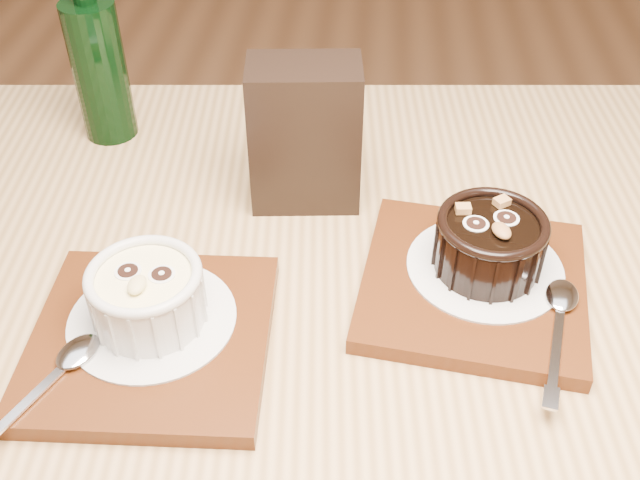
{
  "coord_description": "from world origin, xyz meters",
  "views": [
    {
      "loc": [
        0.17,
        -0.56,
        1.19
      ],
      "look_at": [
        0.14,
        -0.12,
        0.81
      ],
      "focal_mm": 42.0,
      "sensor_mm": 36.0,
      "label": 1
    }
  ],
  "objects_px": {
    "table": "(349,409)",
    "tray_right": "(473,284)",
    "tray_left": "(151,339)",
    "ramekin_white": "(147,293)",
    "green_bottle": "(99,66)",
    "condiment_stand": "(305,135)",
    "ramekin_dark": "(490,241)"
  },
  "relations": [
    {
      "from": "condiment_stand",
      "to": "ramekin_dark",
      "type": "bearing_deg",
      "value": -33.67
    },
    {
      "from": "ramekin_dark",
      "to": "tray_left",
      "type": "bearing_deg",
      "value": 179.48
    },
    {
      "from": "tray_left",
      "to": "green_bottle",
      "type": "xyz_separation_m",
      "value": [
        -0.12,
        0.3,
        0.07
      ]
    },
    {
      "from": "table",
      "to": "ramekin_white",
      "type": "relative_size",
      "value": 14.42
    },
    {
      "from": "table",
      "to": "green_bottle",
      "type": "relative_size",
      "value": 6.14
    },
    {
      "from": "green_bottle",
      "to": "ramekin_white",
      "type": "bearing_deg",
      "value": -67.8
    },
    {
      "from": "condiment_stand",
      "to": "ramekin_white",
      "type": "bearing_deg",
      "value": -119.11
    },
    {
      "from": "table",
      "to": "tray_left",
      "type": "distance_m",
      "value": 0.18
    },
    {
      "from": "ramekin_white",
      "to": "tray_right",
      "type": "height_order",
      "value": "ramekin_white"
    },
    {
      "from": "condiment_stand",
      "to": "tray_left",
      "type": "bearing_deg",
      "value": -117.19
    },
    {
      "from": "ramekin_white",
      "to": "ramekin_dark",
      "type": "height_order",
      "value": "ramekin_dark"
    },
    {
      "from": "table",
      "to": "tray_left",
      "type": "xyz_separation_m",
      "value": [
        -0.15,
        -0.02,
        0.1
      ]
    },
    {
      "from": "ramekin_dark",
      "to": "ramekin_white",
      "type": "bearing_deg",
      "value": 176.78
    },
    {
      "from": "tray_left",
      "to": "tray_right",
      "type": "distance_m",
      "value": 0.26
    },
    {
      "from": "tray_right",
      "to": "ramekin_white",
      "type": "bearing_deg",
      "value": -165.41
    },
    {
      "from": "tray_left",
      "to": "ramekin_white",
      "type": "height_order",
      "value": "ramekin_white"
    },
    {
      "from": "tray_left",
      "to": "tray_right",
      "type": "bearing_deg",
      "value": 17.45
    },
    {
      "from": "tray_left",
      "to": "tray_right",
      "type": "height_order",
      "value": "same"
    },
    {
      "from": "tray_left",
      "to": "green_bottle",
      "type": "distance_m",
      "value": 0.33
    },
    {
      "from": "tray_left",
      "to": "condiment_stand",
      "type": "xyz_separation_m",
      "value": [
        0.1,
        0.2,
        0.06
      ]
    },
    {
      "from": "ramekin_dark",
      "to": "condiment_stand",
      "type": "relative_size",
      "value": 0.64
    },
    {
      "from": "table",
      "to": "ramekin_white",
      "type": "bearing_deg",
      "value": -177.79
    },
    {
      "from": "ramekin_white",
      "to": "green_bottle",
      "type": "height_order",
      "value": "green_bottle"
    },
    {
      "from": "ramekin_white",
      "to": "condiment_stand",
      "type": "relative_size",
      "value": 0.62
    },
    {
      "from": "ramekin_white",
      "to": "green_bottle",
      "type": "bearing_deg",
      "value": 115.55
    },
    {
      "from": "tray_left",
      "to": "condiment_stand",
      "type": "height_order",
      "value": "condiment_stand"
    },
    {
      "from": "table",
      "to": "ramekin_white",
      "type": "distance_m",
      "value": 0.21
    },
    {
      "from": "condiment_stand",
      "to": "green_bottle",
      "type": "xyz_separation_m",
      "value": [
        -0.22,
        0.1,
        0.01
      ]
    },
    {
      "from": "tray_right",
      "to": "green_bottle",
      "type": "height_order",
      "value": "green_bottle"
    },
    {
      "from": "ramekin_white",
      "to": "condiment_stand",
      "type": "bearing_deg",
      "value": 64.24
    },
    {
      "from": "tray_right",
      "to": "table",
      "type": "bearing_deg",
      "value": -148.47
    },
    {
      "from": "table",
      "to": "tray_right",
      "type": "height_order",
      "value": "tray_right"
    }
  ]
}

